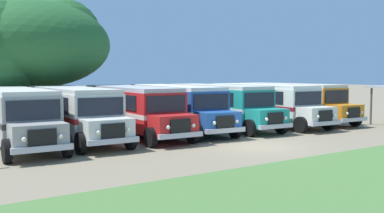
{
  "coord_description": "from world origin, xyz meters",
  "views": [
    {
      "loc": [
        -14.33,
        -15.61,
        3.57
      ],
      "look_at": [
        0.0,
        5.92,
        1.6
      ],
      "focal_mm": 40.17,
      "sensor_mm": 36.0,
      "label": 1
    }
  ],
  "objects": [
    {
      "name": "parked_bus_slot_2",
      "position": [
        -3.22,
        7.48,
        1.58
      ],
      "size": [
        3.02,
        10.88,
        2.82
      ],
      "rotation": [
        0.0,
        0.0,
        -1.61
      ],
      "color": "red",
      "rests_on": "ground_plane"
    },
    {
      "name": "parked_bus_slot_0",
      "position": [
        -9.8,
        7.37,
        1.58
      ],
      "size": [
        2.92,
        10.87,
        2.82
      ],
      "rotation": [
        0.0,
        0.0,
        -1.6
      ],
      "color": "#9E9993",
      "rests_on": "ground_plane"
    },
    {
      "name": "parked_bus_slot_3",
      "position": [
        -0.06,
        7.68,
        1.58
      ],
      "size": [
        3.46,
        10.96,
        2.82
      ],
      "rotation": [
        0.0,
        0.0,
        -1.65
      ],
      "color": "#23519E",
      "rests_on": "ground_plane"
    },
    {
      "name": "parked_bus_slot_1",
      "position": [
        -6.77,
        7.64,
        1.58
      ],
      "size": [
        2.8,
        10.85,
        2.82
      ],
      "rotation": [
        0.0,
        0.0,
        -1.58
      ],
      "color": "silver",
      "rests_on": "ground_plane"
    },
    {
      "name": "broad_shade_tree",
      "position": [
        -7.14,
        16.3,
        5.66
      ],
      "size": [
        11.82,
        10.51,
        9.25
      ],
      "color": "brown",
      "rests_on": "ground_plane"
    },
    {
      "name": "ground_plane",
      "position": [
        0.0,
        0.0,
        0.0
      ],
      "size": [
        220.0,
        220.0,
        0.0
      ],
      "primitive_type": "plane",
      "color": "#84755B"
    },
    {
      "name": "parked_bus_slot_6",
      "position": [
        10.0,
        7.31,
        1.58
      ],
      "size": [
        3.16,
        10.9,
        2.82
      ],
      "rotation": [
        0.0,
        0.0,
        -1.62
      ],
      "color": "orange",
      "rests_on": "ground_plane"
    },
    {
      "name": "parked_bus_slot_5",
      "position": [
        6.82,
        6.96,
        1.58
      ],
      "size": [
        3.18,
        10.91,
        2.82
      ],
      "rotation": [
        0.0,
        0.0,
        -1.63
      ],
      "color": "silver",
      "rests_on": "ground_plane"
    },
    {
      "name": "parked_bus_slot_4",
      "position": [
        3.23,
        7.53,
        1.58
      ],
      "size": [
        3.17,
        10.91,
        2.82
      ],
      "rotation": [
        0.0,
        0.0,
        -1.62
      ],
      "color": "teal",
      "rests_on": "ground_plane"
    }
  ]
}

